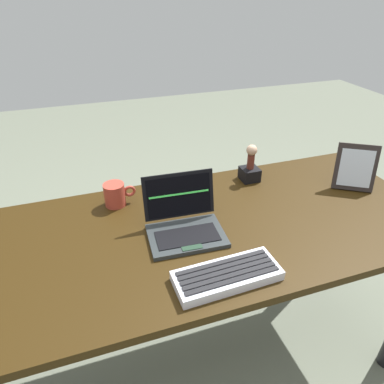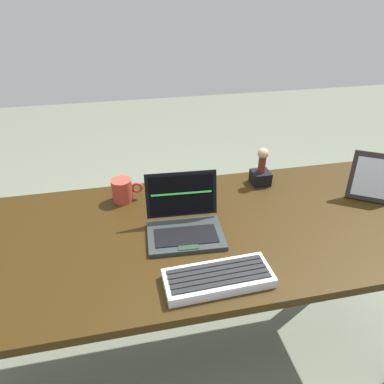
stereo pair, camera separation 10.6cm
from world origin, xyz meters
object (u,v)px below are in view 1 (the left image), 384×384
photo_frame (356,168)px  external_keyboard (227,275)px  laptop_front (184,223)px  figurine_stand (249,174)px  coffee_mug (115,194)px  figurine (251,155)px

photo_frame → external_keyboard: bearing=-155.9°
laptop_front → figurine_stand: 0.44m
external_keyboard → coffee_mug: coffee_mug is taller
external_keyboard → coffee_mug: size_ratio=2.59×
laptop_front → external_keyboard: (0.05, -0.24, -0.02)m
laptop_front → external_keyboard: 0.24m
laptop_front → figurine_stand: size_ratio=3.51×
external_keyboard → figurine: figurine is taller
figurine_stand → figurine: figurine is taller
photo_frame → figurine: 0.40m
external_keyboard → figurine_stand: figurine_stand is taller
external_keyboard → photo_frame: bearing=24.1°
coffee_mug → figurine: bearing=1.2°
external_keyboard → figurine: 0.59m
coffee_mug → figurine_stand: bearing=1.2°
figurine → external_keyboard: bearing=-122.7°
figurine → photo_frame: bearing=-28.1°
external_keyboard → figurine: (0.31, 0.49, 0.10)m
external_keyboard → figurine: bearing=57.3°
figurine → coffee_mug: size_ratio=0.89×
laptop_front → photo_frame: size_ratio=1.40×
figurine_stand → coffee_mug: 0.55m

